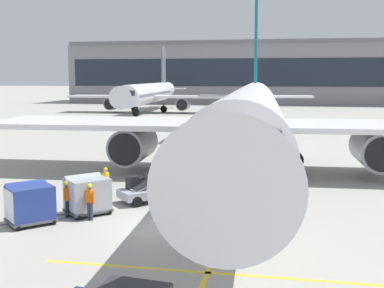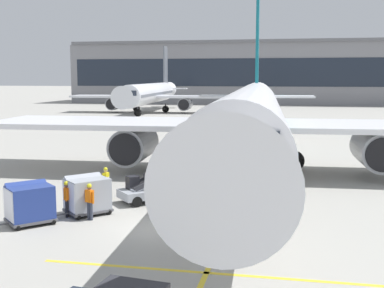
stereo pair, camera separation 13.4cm
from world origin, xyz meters
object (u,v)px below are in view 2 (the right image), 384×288
Objects in this scene: ground_crew_by_loader at (90,199)px; ground_crew_by_carts at (67,196)px; safety_cone_engine_keepout at (177,173)px; baggage_cart_second at (30,202)px; parked_airplane at (251,118)px; ground_crew_marshaller at (106,180)px; distant_airplane at (150,94)px; baggage_cart_lead at (87,194)px; belt_loader at (156,186)px.

ground_crew_by_carts is at bearing 167.46° from ground_crew_by_loader.
safety_cone_engine_keepout is at bearing 72.63° from ground_crew_by_carts.
ground_crew_by_loader is (2.44, 1.13, -0.00)m from baggage_cart_second.
baggage_cart_second is 3.39× the size of safety_cone_engine_keepout.
parked_airplane reaches higher than baggage_cart_second.
ground_crew_marshaller is 0.05× the size of distant_airplane.
ground_crew_by_carts is 1.00× the size of ground_crew_marshaller.
parked_airplane is 14.47m from baggage_cart_lead.
distant_airplane is at bearing 103.39° from baggage_cart_lead.
safety_cone_engine_keepout is 61.21m from distant_airplane.
baggage_cart_second is 5.60m from ground_crew_marshaller.
ground_crew_by_carts is (-1.29, 0.29, 0.00)m from ground_crew_by_loader.
parked_airplane is at bearing 60.57° from baggage_cart_lead.
baggage_cart_second reaches higher than ground_crew_marshaller.
ground_crew_by_carts is 0.05× the size of distant_airplane.
baggage_cart_second is 1.46× the size of ground_crew_marshaller.
ground_crew_by_carts is 70.05m from distant_airplane.
baggage_cart_lead is 3.26m from ground_crew_marshaller.
parked_airplane is 17.20m from baggage_cart_second.
safety_cone_engine_keepout is (-4.58, -2.99, -3.51)m from parked_airplane.
baggage_cart_second is at bearing -129.15° from ground_crew_by_carts.
ground_crew_by_loader is (-6.43, -13.31, -2.88)m from parked_airplane.
baggage_cart_second reaches higher than ground_crew_by_carts.
belt_loader is at bearing 0.05° from ground_crew_marshaller.
baggage_cart_second reaches higher than safety_cone_engine_keepout.
ground_crew_by_loader reaches higher than safety_cone_engine_keepout.
ground_crew_marshaller is 66.34m from distant_airplane.
ground_crew_marshaller is at bearing 72.90° from baggage_cart_second.
distant_airplane is at bearing 103.82° from ground_crew_marshaller.
ground_crew_by_loader is (-2.06, -4.22, 0.19)m from belt_loader.
belt_loader is 2.84× the size of ground_crew_by_carts.
distant_airplane is at bearing 112.65° from parked_airplane.
baggage_cart_lead reaches higher than ground_crew_by_carts.
ground_crew_marshaller is at bearing -179.95° from belt_loader.
ground_crew_by_carts is at bearing -77.33° from distant_airplane.
belt_loader is at bearing -88.01° from safety_cone_engine_keepout.
belt_loader is 7.00m from baggage_cart_second.
safety_cone_engine_keepout is at bearing 75.68° from baggage_cart_lead.
belt_loader is 4.70m from ground_crew_by_loader.
baggage_cart_second is (-1.91, -2.10, 0.00)m from baggage_cart_lead.
ground_crew_by_loader is at bearing -115.78° from parked_airplane.
safety_cone_engine_keepout is (-0.21, 6.10, -0.44)m from belt_loader.
parked_airplane is at bearing 51.53° from ground_crew_marshaller.
parked_airplane is at bearing 58.44° from baggage_cart_second.
baggage_cart_second is 1.46× the size of ground_crew_by_loader.
baggage_cart_lead is (-6.97, -12.35, -2.87)m from parked_airplane.
parked_airplane is 1.23× the size of distant_airplane.
distant_airplane is (-16.64, 68.59, 2.44)m from ground_crew_by_loader.
ground_crew_by_loader is (0.54, -0.96, -0.00)m from baggage_cart_lead.
parked_airplane is 6.50m from safety_cone_engine_keepout.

